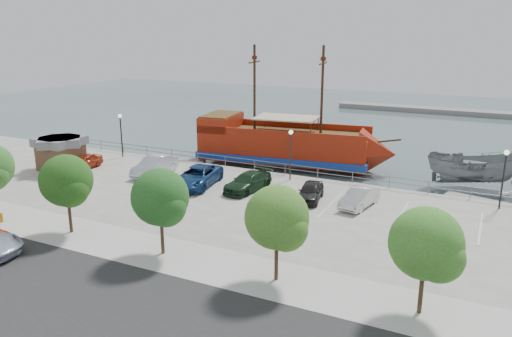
% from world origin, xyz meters
% --- Properties ---
extents(ground, '(160.00, 160.00, 0.00)m').
position_xyz_m(ground, '(0.00, 0.00, -1.00)').
color(ground, '#364748').
extents(street, '(100.00, 8.00, 0.04)m').
position_xyz_m(street, '(0.00, -16.00, 0.01)').
color(street, '#242424').
rests_on(street, land_slab).
extents(sidewalk, '(100.00, 4.00, 0.05)m').
position_xyz_m(sidewalk, '(0.00, -10.00, 0.01)').
color(sidewalk, '#BAB7B1').
rests_on(sidewalk, land_slab).
extents(seawall_railing, '(50.00, 0.06, 1.00)m').
position_xyz_m(seawall_railing, '(0.00, 7.80, 0.53)').
color(seawall_railing, slate).
rests_on(seawall_railing, land_slab).
extents(far_shore, '(40.00, 3.00, 0.80)m').
position_xyz_m(far_shore, '(10.00, 55.00, -0.60)').
color(far_shore, gray).
rests_on(far_shore, ground).
extents(pirate_ship, '(19.86, 7.68, 12.38)m').
position_xyz_m(pirate_ship, '(-2.27, 14.05, 1.07)').
color(pirate_ship, maroon).
rests_on(pirate_ship, ground).
extents(patrol_boat, '(8.23, 4.78, 3.00)m').
position_xyz_m(patrol_boat, '(13.84, 14.24, 0.50)').
color(patrol_boat, slate).
rests_on(patrol_boat, ground).
extents(dock_west, '(7.92, 4.61, 0.44)m').
position_xyz_m(dock_west, '(-14.68, 9.20, -0.78)').
color(dock_west, gray).
rests_on(dock_west, ground).
extents(dock_mid, '(6.40, 2.35, 0.36)m').
position_xyz_m(dock_mid, '(6.96, 9.20, -0.82)').
color(dock_mid, gray).
rests_on(dock_mid, ground).
extents(dock_east, '(7.75, 3.91, 0.43)m').
position_xyz_m(dock_east, '(15.63, 9.20, -0.79)').
color(dock_east, gray).
rests_on(dock_east, ground).
extents(shed, '(3.68, 3.68, 2.93)m').
position_xyz_m(shed, '(-19.96, 0.58, 1.56)').
color(shed, brown).
rests_on(shed, land_slab).
extents(fire_hydrant, '(0.24, 0.24, 0.71)m').
position_xyz_m(fire_hydrant, '(-13.38, -10.80, 0.38)').
color(fire_hydrant, '#C08313').
rests_on(fire_hydrant, sidewalk).
extents(lamp_post_left, '(0.36, 0.36, 4.28)m').
position_xyz_m(lamp_post_left, '(-18.00, 6.50, 2.94)').
color(lamp_post_left, black).
rests_on(lamp_post_left, land_slab).
extents(lamp_post_mid, '(0.36, 0.36, 4.28)m').
position_xyz_m(lamp_post_mid, '(0.00, 6.50, 2.94)').
color(lamp_post_mid, black).
rests_on(lamp_post_mid, land_slab).
extents(lamp_post_right, '(0.36, 0.36, 4.28)m').
position_xyz_m(lamp_post_right, '(16.00, 6.50, 2.94)').
color(lamp_post_right, black).
rests_on(lamp_post_right, land_slab).
extents(tree_c, '(3.30, 3.20, 5.00)m').
position_xyz_m(tree_c, '(-7.85, -10.07, 3.30)').
color(tree_c, '#473321').
rests_on(tree_c, sidewalk).
extents(tree_d, '(3.30, 3.20, 5.00)m').
position_xyz_m(tree_d, '(-0.85, -10.07, 3.30)').
color(tree_d, '#473321').
rests_on(tree_d, sidewalk).
extents(tree_e, '(3.30, 3.20, 5.00)m').
position_xyz_m(tree_e, '(6.15, -10.07, 3.30)').
color(tree_e, '#473321').
rests_on(tree_e, sidewalk).
extents(tree_f, '(3.30, 3.20, 5.00)m').
position_xyz_m(tree_f, '(13.15, -10.07, 3.30)').
color(tree_f, '#473321').
rests_on(tree_f, sidewalk).
extents(parked_car_a, '(1.91, 4.08, 1.35)m').
position_xyz_m(parked_car_a, '(-18.12, 1.40, 0.68)').
color(parked_car_a, '#AB3317').
rests_on(parked_car_a, land_slab).
extents(parked_car_b, '(1.85, 4.99, 1.63)m').
position_xyz_m(parked_car_b, '(-11.20, 2.73, 0.81)').
color(parked_car_b, silver).
rests_on(parked_car_b, land_slab).
extents(parked_car_c, '(3.42, 6.06, 1.60)m').
position_xyz_m(parked_car_c, '(-6.09, 1.59, 0.80)').
color(parked_car_c, navy).
rests_on(parked_car_c, land_slab).
extents(parked_car_d, '(2.70, 5.08, 1.40)m').
position_xyz_m(parked_car_d, '(-1.90, 2.37, 0.70)').
color(parked_car_d, '#18341B').
rests_on(parked_car_d, land_slab).
extents(parked_car_e, '(2.20, 4.18, 1.35)m').
position_xyz_m(parked_car_e, '(3.31, 2.35, 0.68)').
color(parked_car_e, black).
rests_on(parked_car_e, land_slab).
extents(parked_car_f, '(2.16, 4.36, 1.37)m').
position_xyz_m(parked_car_f, '(6.96, 2.55, 0.69)').
color(parked_car_f, silver).
rests_on(parked_car_f, land_slab).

